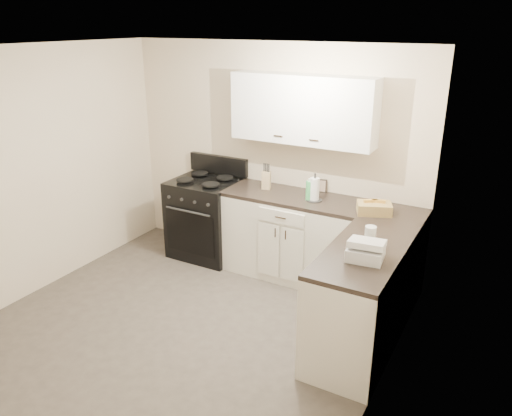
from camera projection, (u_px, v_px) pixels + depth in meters
The scene contains 20 objects.
floor at pixel (182, 330), 4.63m from camera, with size 3.60×3.60×0.00m, color #473F38.
ceiling at pixel (164, 49), 3.75m from camera, with size 3.60×3.60×0.00m, color white.
wall_back at pixel (272, 156), 5.66m from camera, with size 3.60×3.60×0.00m, color beige.
wall_right at pixel (386, 249), 3.37m from camera, with size 3.60×3.60×0.00m, color beige.
wall_left at pixel (31, 174), 5.01m from camera, with size 3.60×3.60×0.00m, color beige.
base_cabinets_back at pixel (293, 238), 5.51m from camera, with size 1.55×0.60×0.90m, color silver.
base_cabinets_right at pixel (371, 287), 4.49m from camera, with size 0.60×1.90×0.90m, color silver.
countertop_back at pixel (294, 198), 5.34m from camera, with size 1.55×0.60×0.04m, color black.
countertop_right at pixel (375, 240), 4.32m from camera, with size 0.60×1.90×0.04m, color black.
upper_cabinets at pixel (303, 109), 5.14m from camera, with size 1.55×0.30×0.70m, color white.
stove at pixel (207, 219), 6.00m from camera, with size 0.79×0.67×0.95m, color black.
knife_block at pixel (266, 180), 5.52m from camera, with size 0.09×0.08×0.20m, color tan.
paper_towel at pixel (314, 189), 5.16m from camera, with size 0.10×0.10×0.24m, color white.
soap_bottle at pixel (309, 191), 5.17m from camera, with size 0.07×0.07×0.20m, color #46B75D.
picture_frame at pixel (321, 186), 5.43m from camera, with size 0.11×0.02×0.14m, color black.
wicker_basket at pixel (374, 208), 4.83m from camera, with size 0.32×0.22×0.11m, color tan.
countertop_grill at pixel (365, 253), 3.91m from camera, with size 0.28×0.26×0.10m, color silver.
glass_jar at pixel (370, 235), 4.16m from camera, with size 0.09×0.09×0.16m, color silver.
oven_mitt_near at pixel (316, 302), 4.21m from camera, with size 0.02×0.13×0.23m, color black.
oven_mitt_far at pixel (326, 293), 4.42m from camera, with size 0.02×0.13×0.23m, color black.
Camera 1 is at (2.51, -3.10, 2.71)m, focal length 35.00 mm.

